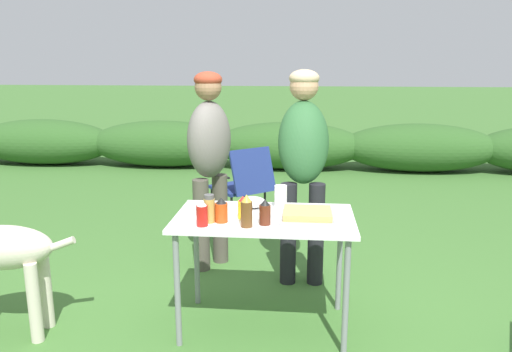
% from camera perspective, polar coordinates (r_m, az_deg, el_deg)
% --- Properties ---
extents(ground_plane, '(60.00, 60.00, 0.00)m').
position_cam_1_polar(ground_plane, '(3.37, 0.90, -16.71)').
color(ground_plane, '#3D6B2D').
extents(shrub_hedge, '(14.40, 0.90, 0.74)m').
position_cam_1_polar(shrub_hedge, '(7.83, 3.68, 3.49)').
color(shrub_hedge, '#2D5623').
rests_on(shrub_hedge, ground).
extents(folding_table, '(1.10, 0.64, 0.74)m').
position_cam_1_polar(folding_table, '(3.09, 0.94, -6.00)').
color(folding_table, white).
rests_on(folding_table, ground).
extents(food_tray, '(0.33, 0.29, 0.06)m').
position_cam_1_polar(food_tray, '(3.03, 5.88, -4.47)').
color(food_tray, '#9E9EA3').
rests_on(food_tray, folding_table).
extents(plate_stack, '(0.21, 0.21, 0.05)m').
position_cam_1_polar(plate_stack, '(3.14, -5.34, -3.80)').
color(plate_stack, white).
rests_on(plate_stack, folding_table).
extents(mixing_bowl, '(0.18, 0.18, 0.06)m').
position_cam_1_polar(mixing_bowl, '(3.26, -0.48, -2.99)').
color(mixing_bowl, silver).
rests_on(mixing_bowl, folding_table).
extents(paper_cup_stack, '(0.08, 0.08, 0.15)m').
position_cam_1_polar(paper_cup_stack, '(3.22, 2.83, -2.42)').
color(paper_cup_stack, white).
rests_on(paper_cup_stack, folding_table).
extents(spice_jar, '(0.06, 0.06, 0.17)m').
position_cam_1_polar(spice_jar, '(2.95, -5.36, -3.76)').
color(spice_jar, '#B2893D').
rests_on(spice_jar, folding_table).
extents(ketchup_bottle, '(0.07, 0.07, 0.16)m').
position_cam_1_polar(ketchup_bottle, '(2.90, -6.19, -4.29)').
color(ketchup_bottle, red).
rests_on(ketchup_bottle, folding_table).
extents(beer_bottle, '(0.07, 0.07, 0.19)m').
position_cam_1_polar(beer_bottle, '(2.86, -1.08, -4.08)').
color(beer_bottle, brown).
rests_on(beer_bottle, folding_table).
extents(mustard_bottle, '(0.06, 0.06, 0.14)m').
position_cam_1_polar(mustard_bottle, '(3.01, -1.49, -3.66)').
color(mustard_bottle, yellow).
rests_on(mustard_bottle, folding_table).
extents(bbq_sauce_bottle, '(0.07, 0.07, 0.15)m').
position_cam_1_polar(bbq_sauce_bottle, '(2.90, 1.03, -4.20)').
color(bbq_sauce_bottle, '#562314').
rests_on(bbq_sauce_bottle, folding_table).
extents(hot_sauce_bottle, '(0.08, 0.08, 0.15)m').
position_cam_1_polar(hot_sauce_bottle, '(2.96, -3.98, -3.96)').
color(hot_sauce_bottle, '#CC4214').
rests_on(hot_sauce_bottle, folding_table).
extents(standing_person_in_olive_jacket, '(0.40, 0.51, 1.61)m').
position_cam_1_polar(standing_person_in_olive_jacket, '(3.76, 5.42, 2.68)').
color(standing_person_in_olive_jacket, black).
rests_on(standing_person_in_olive_jacket, ground).
extents(standing_person_in_gray_fleece, '(0.46, 0.49, 1.59)m').
position_cam_1_polar(standing_person_in_gray_fleece, '(3.99, -5.34, 2.83)').
color(standing_person_in_gray_fleece, '#4C473D').
rests_on(standing_person_in_gray_fleece, ground).
extents(camp_chair_green_behind_table, '(0.73, 0.75, 0.83)m').
position_cam_1_polar(camp_chair_green_behind_table, '(5.05, -1.42, -0.71)').
color(camp_chair_green_behind_table, navy).
rests_on(camp_chair_green_behind_table, ground).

